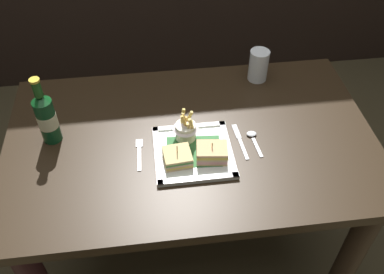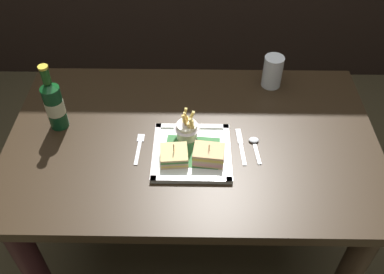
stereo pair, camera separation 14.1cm
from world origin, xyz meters
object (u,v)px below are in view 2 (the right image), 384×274
square_plate (192,152)px  fork (139,147)px  water_glass (272,74)px  spoon (255,143)px  beer_bottle (54,104)px  knife (241,145)px  sandwich_half_right (209,155)px  dining_table (192,166)px  fries_cup (187,128)px  sandwich_half_left (174,155)px

square_plate → fork: (-0.18, 0.03, -0.00)m
water_glass → spoon: water_glass is taller
beer_bottle → fork: size_ratio=1.79×
spoon → knife: bearing=-175.6°
sandwich_half_right → fork: 0.25m
dining_table → beer_bottle: beer_bottle is taller
square_plate → water_glass: 0.49m
square_plate → sandwich_half_right: bearing=-32.5°
fries_cup → water_glass: bearing=43.6°
sandwich_half_left → fries_cup: 0.11m
water_glass → knife: water_glass is taller
dining_table → fries_cup: 0.21m
dining_table → sandwich_half_left: bearing=-117.0°
beer_bottle → fork: 0.33m
beer_bottle → knife: (0.64, -0.09, -0.10)m
sandwich_half_right → spoon: 0.18m
sandwich_half_left → knife: 0.24m
beer_bottle → fork: beer_bottle is taller
sandwich_half_left → sandwich_half_right: (0.11, 0.00, 0.01)m
dining_table → square_plate: (-0.00, -0.08, 0.16)m
dining_table → knife: 0.23m
sandwich_half_left → sandwich_half_right: bearing=0.0°
spoon → sandwich_half_left: bearing=-163.2°
water_glass → fork: bearing=-144.2°
square_plate → water_glass: (0.31, 0.38, 0.05)m
dining_table → water_glass: water_glass is taller
fries_cup → dining_table: bearing=26.2°
sandwich_half_right → fork: sandwich_half_right is taller
fries_cup → knife: size_ratio=0.65×
fries_cup → fork: 0.18m
water_glass → fork: size_ratio=0.89×
square_plate → beer_bottle: beer_bottle is taller
beer_bottle → spoon: size_ratio=2.08×
dining_table → beer_bottle: size_ratio=5.03×
fork → knife: (0.35, 0.02, -0.00)m
square_plate → water_glass: bearing=50.8°
square_plate → sandwich_half_left: (-0.06, -0.04, 0.02)m
sandwich_half_left → beer_bottle: bearing=158.0°
sandwich_half_left → fork: sandwich_half_left is taller
square_plate → knife: square_plate is taller
dining_table → knife: bearing=-12.0°
beer_bottle → knife: size_ratio=1.49×
fries_cup → sandwich_half_left: bearing=-110.5°
beer_bottle → water_glass: beer_bottle is taller
square_plate → fries_cup: 0.09m
sandwich_half_right → knife: (0.11, 0.08, -0.03)m
sandwich_half_left → fork: size_ratio=0.66×
sandwich_half_left → spoon: sandwich_half_left is taller
dining_table → water_glass: (0.31, 0.30, 0.21)m
beer_bottle → spoon: bearing=-7.1°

